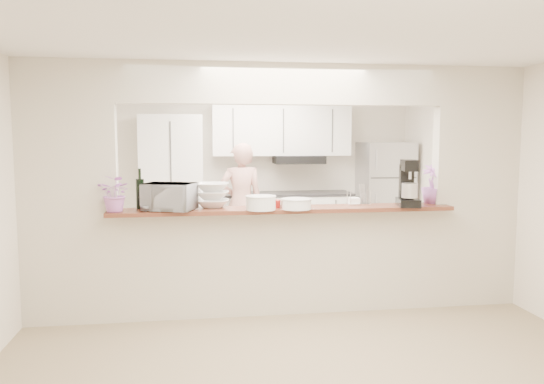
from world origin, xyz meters
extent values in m
plane|color=gray|center=(0.00, 0.00, 0.00)|extent=(6.00, 6.00, 0.00)
cube|color=beige|center=(0.00, 1.55, 0.01)|extent=(5.00, 2.90, 0.01)
cube|color=beige|center=(-2.05, 0.00, 1.25)|extent=(0.90, 0.15, 2.50)
cube|color=beige|center=(2.05, 0.00, 1.25)|extent=(0.90, 0.15, 2.50)
cube|color=beige|center=(0.00, 0.00, 2.30)|extent=(3.20, 0.15, 0.40)
cube|color=beige|center=(0.00, 0.00, 0.53)|extent=(3.20, 0.15, 1.05)
cube|color=brown|center=(0.00, -0.05, 1.07)|extent=(3.40, 0.38, 0.04)
cube|color=white|center=(-1.20, 2.70, 1.05)|extent=(0.90, 0.60, 2.10)
cube|color=white|center=(0.45, 2.70, 0.45)|extent=(2.10, 0.60, 0.90)
cube|color=#2D2D30|center=(0.45, 2.70, 0.92)|extent=(2.10, 0.62, 0.04)
cube|color=white|center=(0.45, 2.83, 1.88)|extent=(2.10, 0.35, 0.75)
cube|color=black|center=(0.70, 2.72, 1.44)|extent=(0.75, 0.45, 0.12)
cube|color=black|center=(1.20, 2.40, 0.50)|extent=(0.55, 0.02, 0.55)
cube|color=#A8A8AD|center=(2.05, 2.65, 0.85)|extent=(0.75, 0.70, 1.70)
imported|color=#DC74C0|center=(-1.60, -0.12, 1.26)|extent=(0.39, 0.37, 0.34)
cylinder|color=black|center=(-1.40, 0.07, 1.24)|extent=(0.08, 0.08, 0.29)
cylinder|color=black|center=(-1.40, 0.07, 1.43)|extent=(0.03, 0.03, 0.10)
cylinder|color=black|center=(-1.40, 0.07, 1.21)|extent=(0.06, 0.06, 0.24)
cylinder|color=black|center=(-1.40, 0.07, 1.37)|extent=(0.02, 0.02, 0.08)
imported|color=#B3B3B8|center=(-1.11, -0.10, 1.22)|extent=(0.55, 0.46, 0.26)
imported|color=silver|center=(-0.70, 0.05, 1.21)|extent=(0.38, 0.38, 0.24)
cylinder|color=white|center=(-0.25, -0.19, 1.15)|extent=(0.29, 0.29, 0.13)
cylinder|color=white|center=(-0.25, -0.19, 1.22)|extent=(0.30, 0.30, 0.01)
cylinder|color=white|center=(0.10, -0.19, 1.14)|extent=(0.28, 0.28, 0.09)
cylinder|color=white|center=(0.10, -0.19, 1.19)|extent=(0.29, 0.29, 0.01)
cylinder|color=maroon|center=(-0.11, -0.03, 1.13)|extent=(0.16, 0.16, 0.07)
cylinder|color=beige|center=(0.05, -0.03, 1.13)|extent=(0.15, 0.15, 0.07)
cube|color=silver|center=(0.80, 0.05, 1.10)|extent=(0.23, 0.14, 0.01)
cube|color=white|center=(0.80, 0.05, 1.13)|extent=(0.10, 0.10, 0.06)
cube|color=black|center=(1.25, -0.15, 1.13)|extent=(0.26, 0.35, 0.08)
cube|color=black|center=(1.27, -0.04, 1.34)|extent=(0.15, 0.14, 0.34)
cube|color=black|center=(1.25, -0.16, 1.50)|extent=(0.19, 0.29, 0.11)
cylinder|color=#B7B7BC|center=(1.24, -0.22, 1.26)|extent=(0.16, 0.16, 0.15)
imported|color=#BB65BC|center=(1.60, 0.05, 1.29)|extent=(0.28, 0.28, 0.41)
imported|color=tan|center=(-0.23, 2.19, 0.85)|extent=(0.64, 0.44, 1.69)
camera|label=1|loc=(-0.88, -5.18, 1.79)|focal=35.00mm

